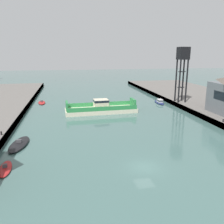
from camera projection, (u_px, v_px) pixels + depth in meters
ground_plane at (145, 167)px, 32.45m from camera, size 400.00×400.00×0.00m
chain_ferry at (101, 108)px, 62.28m from camera, size 19.03×6.64×3.53m
moored_boat_near_left at (42, 102)px, 73.96m from camera, size 2.80×6.26×0.92m
moored_boat_near_right at (159, 102)px, 73.87m from camera, size 2.40×6.94×1.33m
moored_boat_mid_left at (19, 144)px, 39.93m from camera, size 3.56×7.91×1.10m
moored_boat_mid_right at (5, 169)px, 31.67m from camera, size 2.09×5.14×0.85m
crane_tower at (183, 60)px, 67.25m from camera, size 2.91×2.91×15.87m
bollard_left_far at (1, 133)px, 41.50m from camera, size 0.32×0.32×0.71m
bollard_right_far at (223, 120)px, 49.22m from camera, size 0.32×0.32×0.71m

